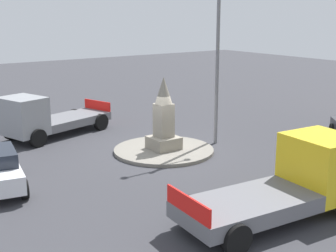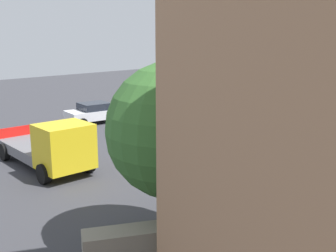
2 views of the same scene
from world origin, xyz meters
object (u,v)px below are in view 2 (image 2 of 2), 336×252
at_px(monument, 176,116).
at_px(car_white_approaching, 95,112).
at_px(tree_near_wall, 174,130).
at_px(truck_yellow_waiting, 52,148).
at_px(truck_grey_passing, 189,106).
at_px(car_dark_grey_near_island, 260,183).
at_px(streetlamp, 214,57).

xyz_separation_m(monument, car_white_approaching, (7.43, 0.16, -0.73)).
xyz_separation_m(car_white_approaching, tree_near_wall, (-15.21, 8.49, 2.64)).
xyz_separation_m(monument, truck_yellow_waiting, (0.49, 7.58, -0.40)).
distance_m(car_white_approaching, truck_grey_passing, 6.72).
distance_m(car_white_approaching, tree_near_wall, 17.62).
distance_m(car_dark_grey_near_island, truck_grey_passing, 14.96).
height_order(car_white_approaching, truck_yellow_waiting, truck_yellow_waiting).
height_order(streetlamp, tree_near_wall, streetlamp).
bearing_deg(car_dark_grey_near_island, truck_grey_passing, -39.88).
bearing_deg(truck_yellow_waiting, car_white_approaching, -46.95).
distance_m(car_dark_grey_near_island, truck_yellow_waiting, 9.13).
bearing_deg(tree_near_wall, streetlamp, -59.27).
bearing_deg(truck_grey_passing, monument, 123.30).
xyz_separation_m(truck_yellow_waiting, tree_near_wall, (-8.27, 1.07, 2.31)).
distance_m(monument, truck_grey_passing, 6.29).
bearing_deg(car_white_approaching, monument, -178.79).
relative_size(car_dark_grey_near_island, tree_near_wall, 0.79).
relative_size(truck_yellow_waiting, truck_grey_passing, 1.03).
distance_m(monument, tree_near_wall, 11.79).
bearing_deg(tree_near_wall, car_white_approaching, -29.18).
distance_m(monument, streetlamp, 4.41).
bearing_deg(car_white_approaching, tree_near_wall, 150.82).
xyz_separation_m(streetlamp, car_white_approaching, (10.22, -0.09, -4.14)).
bearing_deg(truck_grey_passing, car_white_approaching, 53.57).
bearing_deg(tree_near_wall, truck_yellow_waiting, -7.35).
height_order(truck_yellow_waiting, tree_near_wall, tree_near_wall).
bearing_deg(monument, streetlamp, 174.85).
xyz_separation_m(streetlamp, tree_near_wall, (-4.99, 8.40, -1.50)).
bearing_deg(tree_near_wall, monument, -48.04).
xyz_separation_m(monument, streetlamp, (-2.79, 0.25, 3.41)).
xyz_separation_m(car_dark_grey_near_island, car_white_approaching, (15.47, -4.19, -0.01)).
bearing_deg(truck_grey_passing, car_dark_grey_near_island, 140.12).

